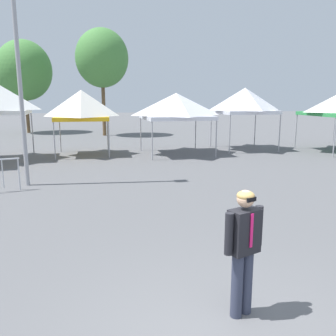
# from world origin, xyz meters

# --- Properties ---
(canopy_tent_behind_left) EXTENTS (2.76, 2.76, 3.36)m
(canopy_tent_behind_left) POSITION_xyz_m (-2.12, 15.31, 2.59)
(canopy_tent_behind_left) COLOR #9E9EA3
(canopy_tent_behind_left) RESTS_ON ground
(canopy_tent_behind_center) EXTENTS (3.58, 3.58, 3.21)m
(canopy_tent_behind_center) POSITION_xyz_m (2.73, 14.65, 2.53)
(canopy_tent_behind_center) COLOR #9E9EA3
(canopy_tent_behind_center) RESTS_ON ground
(canopy_tent_far_left) EXTENTS (3.16, 3.16, 3.52)m
(canopy_tent_far_left) POSITION_xyz_m (6.97, 15.58, 2.79)
(canopy_tent_far_left) COLOR #9E9EA3
(canopy_tent_far_left) RESTS_ON ground
(person_foreground) EXTENTS (0.61, 0.38, 1.78)m
(person_foreground) POSITION_xyz_m (0.42, 0.51, 1.03)
(person_foreground) COLOR #33384C
(person_foreground) RESTS_ON ground
(light_pole_near_lift) EXTENTS (0.36, 0.36, 10.05)m
(light_pole_near_lift) POSITION_xyz_m (-3.82, 8.90, 5.61)
(light_pole_near_lift) COLOR #9E9EA3
(light_pole_near_lift) RESTS_ON ground
(tree_behind_tents_left) EXTENTS (4.53, 4.53, 7.71)m
(tree_behind_tents_left) POSITION_xyz_m (-7.15, 28.60, 5.21)
(tree_behind_tents_left) COLOR brown
(tree_behind_tents_left) RESTS_ON ground
(tree_behind_tents_center) EXTENTS (4.05, 4.05, 8.20)m
(tree_behind_tents_center) POSITION_xyz_m (-0.78, 25.03, 5.95)
(tree_behind_tents_center) COLOR brown
(tree_behind_tents_center) RESTS_ON ground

